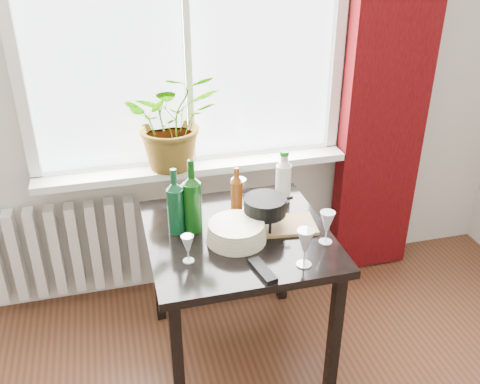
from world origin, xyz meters
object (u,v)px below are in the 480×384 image
object	(u,v)px
table	(238,249)
wineglass_far_right	(327,227)
fondue_pot	(265,213)
wine_bottle_left	(175,201)
cutting_board	(284,225)
radiator	(66,249)
wineglass_back_center	(239,194)
wine_bottle_right	(192,195)
plate_stack	(236,232)
bottle_amber	(237,190)
wineglass_front_left	(188,249)
wineglass_back_left	(186,199)
tv_remote	(262,270)
potted_plant	(173,120)
wineglass_front_right	(305,248)
cleaning_bottle	(283,176)

from	to	relation	value
table	wineglass_far_right	bearing A→B (deg)	-26.24
fondue_pot	wine_bottle_left	bearing A→B (deg)	174.73
cutting_board	radiator	bearing A→B (deg)	149.50
fondue_pot	wineglass_far_right	bearing A→B (deg)	-36.99
table	wine_bottle_left	xyz separation A→B (m)	(-0.28, 0.08, 0.26)
wineglass_back_center	wine_bottle_left	bearing A→B (deg)	-159.46
wine_bottle_left	wine_bottle_right	bearing A→B (deg)	-4.00
plate_stack	bottle_amber	bearing A→B (deg)	75.33
wineglass_back_center	wineglass_front_left	world-z (taller)	wineglass_back_center
wine_bottle_left	plate_stack	xyz separation A→B (m)	(0.25, -0.15, -0.12)
wine_bottle_left	wine_bottle_right	size ratio (longest dim) A/B	0.89
wineglass_back_left	tv_remote	world-z (taller)	wineglass_back_left
wine_bottle_right	wineglass_back_center	size ratio (longest dim) A/B	2.07
bottle_amber	potted_plant	bearing A→B (deg)	121.81
wineglass_back_center	wineglass_back_left	world-z (taller)	wineglass_back_center
radiator	table	xyz separation A→B (m)	(0.85, -0.63, 0.27)
fondue_pot	wine_bottle_right	bearing A→B (deg)	173.55
table	potted_plant	size ratio (longest dim) A/B	1.58
wineglass_front_right	plate_stack	bearing A→B (deg)	131.78
radiator	wine_bottle_left	bearing A→B (deg)	-43.59
wineglass_front_left	fondue_pot	xyz separation A→B (m)	(0.40, 0.19, 0.01)
wineglass_back_left	wineglass_front_right	bearing A→B (deg)	-54.39
wine_bottle_right	wineglass_front_right	xyz separation A→B (m)	(0.40, -0.40, -0.10)
bottle_amber	wineglass_far_right	bearing A→B (deg)	-48.94
wineglass_front_right	wineglass_far_right	xyz separation A→B (m)	(0.16, 0.14, -0.01)
wineglass_far_right	tv_remote	world-z (taller)	wineglass_far_right
plate_stack	cutting_board	distance (m)	0.26
wineglass_far_right	wineglass_back_left	world-z (taller)	wineglass_far_right
wine_bottle_right	wineglass_back_center	bearing A→B (deg)	27.17
bottle_amber	wineglass_front_right	world-z (taller)	bottle_amber
radiator	wineglass_back_left	bearing A→B (deg)	-30.40
cleaning_bottle	wineglass_back_left	distance (m)	0.51
cutting_board	wineglass_front_left	bearing A→B (deg)	-161.05
wineglass_back_center	fondue_pot	distance (m)	0.21
wineglass_far_right	cutting_board	distance (m)	0.24
radiator	wineglass_front_right	bearing A→B (deg)	-41.98
wine_bottle_right	fondue_pot	world-z (taller)	wine_bottle_right
wineglass_back_left	cutting_board	world-z (taller)	wineglass_back_left
potted_plant	cleaning_bottle	distance (m)	0.65
radiator	wineglass_back_center	distance (m)	1.10
wineglass_front_right	wine_bottle_left	bearing A→B (deg)	140.04
table	wineglass_front_right	distance (m)	0.42
bottle_amber	cleaning_bottle	distance (m)	0.27
plate_stack	table	bearing A→B (deg)	67.73
cutting_board	wineglass_front_right	bearing A→B (deg)	-93.00
wine_bottle_left	bottle_amber	size ratio (longest dim) A/B	1.33
wineglass_back_left	wineglass_front_left	xyz separation A→B (m)	(-0.06, -0.42, -0.01)
wineglass_front_right	wineglass_back_center	size ratio (longest dim) A/B	1.00
bottle_amber	wine_bottle_right	bearing A→B (deg)	-154.71
fondue_pot	wineglass_front_right	bearing A→B (deg)	-74.20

